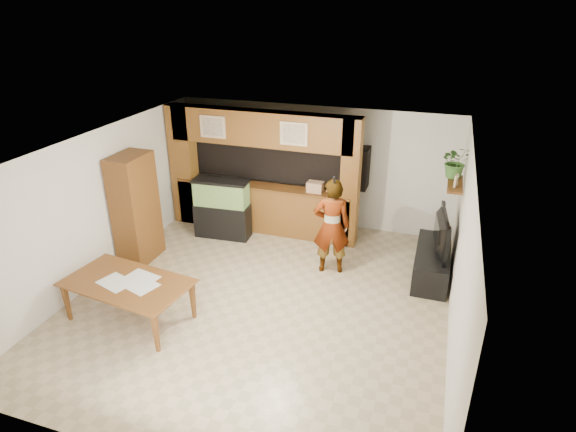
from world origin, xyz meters
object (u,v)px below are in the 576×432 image
(pantry_cabinet, at_px, (136,209))
(person, at_px, (331,226))
(dining_table, at_px, (128,302))
(aquarium, at_px, (222,209))
(television, at_px, (436,232))

(pantry_cabinet, bearing_deg, person, 10.85)
(dining_table, bearing_deg, person, 50.30)
(aquarium, relative_size, person, 0.70)
(television, distance_m, person, 1.82)
(pantry_cabinet, distance_m, aquarium, 1.79)
(person, height_order, dining_table, person)
(pantry_cabinet, distance_m, person, 3.64)
(pantry_cabinet, height_order, television, pantry_cabinet)
(aquarium, bearing_deg, dining_table, -96.47)
(television, bearing_deg, aquarium, 79.70)
(person, bearing_deg, pantry_cabinet, -4.66)
(person, relative_size, dining_table, 0.94)
(pantry_cabinet, bearing_deg, dining_table, -61.37)
(pantry_cabinet, xyz_separation_m, person, (3.57, 0.68, -0.14))
(pantry_cabinet, relative_size, aquarium, 1.64)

